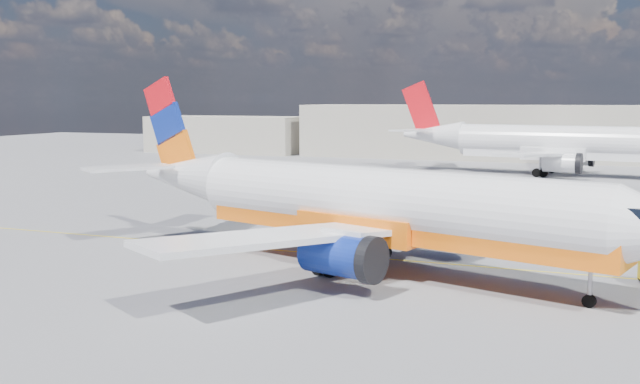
% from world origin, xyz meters
% --- Properties ---
extents(ground, '(240.00, 240.00, 0.00)m').
position_xyz_m(ground, '(0.00, 0.00, 0.00)').
color(ground, slate).
rests_on(ground, ground).
extents(taxi_line, '(70.00, 0.15, 0.01)m').
position_xyz_m(taxi_line, '(0.00, 3.00, 0.01)').
color(taxi_line, yellow).
rests_on(taxi_line, ground).
extents(terminal_main, '(70.00, 14.00, 8.00)m').
position_xyz_m(terminal_main, '(5.00, 75.00, 4.00)').
color(terminal_main, '#A8A091').
rests_on(terminal_main, ground).
extents(terminal_annex, '(26.00, 10.00, 6.00)m').
position_xyz_m(terminal_annex, '(-45.00, 72.00, 3.00)').
color(terminal_annex, '#A8A091').
rests_on(terminal_annex, ground).
extents(main_jet, '(34.58, 26.33, 10.47)m').
position_xyz_m(main_jet, '(1.32, 0.25, 3.49)').
color(main_jet, white).
rests_on(main_jet, ground).
extents(second_jet, '(37.18, 29.08, 11.25)m').
position_xyz_m(second_jet, '(8.52, 52.52, 3.75)').
color(second_jet, white).
rests_on(second_jet, ground).
extents(traffic_cone, '(0.40, 0.40, 0.55)m').
position_xyz_m(traffic_cone, '(0.49, 2.32, 0.27)').
color(traffic_cone, white).
rests_on(traffic_cone, ground).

